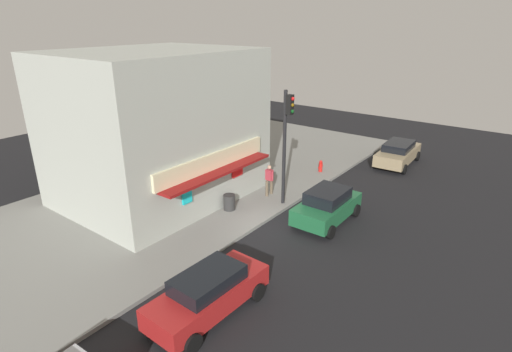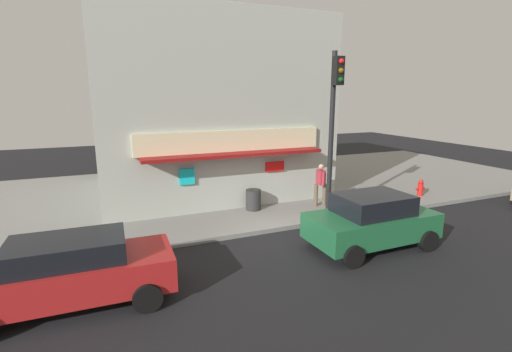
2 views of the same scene
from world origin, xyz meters
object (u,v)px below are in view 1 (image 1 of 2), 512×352
Objects in this scene: traffic_light at (286,134)px; parked_car_tan at (398,153)px; parked_car_red at (208,292)px; trash_can at (229,202)px; pedestrian at (269,179)px; parked_car_green at (327,206)px; fire_hydrant at (321,166)px.

traffic_light reaches higher than parked_car_tan.
traffic_light is 1.33× the size of parked_car_red.
trash_can is at bearing 160.97° from parked_car_tan.
parked_car_green is at bearing -99.41° from pedestrian.
pedestrian reaches higher than trash_can.
parked_car_green is 8.23m from parked_car_red.
fire_hydrant is at bearing -7.50° from trash_can.
traffic_light is 4.44m from trash_can.
parked_car_tan is (4.69, -3.25, 0.30)m from fire_hydrant.
fire_hydrant is 0.42× the size of pedestrian.
trash_can is at bearing 172.50° from fire_hydrant.
trash_can is 0.46× the size of pedestrian.
parked_car_green is at bearing -95.36° from traffic_light.
parked_car_green is (2.06, -4.39, 0.29)m from trash_can.
parked_car_red is (-6.16, -4.41, 0.26)m from trash_can.
trash_can is 4.86m from parked_car_green.
parked_car_tan is (10.28, 0.13, -0.04)m from parked_car_green.
fire_hydrant is at bearing -5.28° from pedestrian.
fire_hydrant is 0.16× the size of parked_car_red.
fire_hydrant is 5.01m from pedestrian.
traffic_light is 6.38m from fire_hydrant.
pedestrian is 0.39× the size of parked_car_red.
traffic_light reaches higher than trash_can.
parked_car_red is 0.95× the size of parked_car_tan.
pedestrian is at bearing -11.50° from trash_can.
parked_car_tan is (10.04, -2.44, -3.08)m from traffic_light.
traffic_light is at bearing 84.64° from parked_car_green.
pedestrian reaches higher than parked_car_red.
traffic_light reaches higher than pedestrian.
parked_car_tan is at bearing -34.73° from fire_hydrant.
traffic_light reaches higher than parked_car_red.
parked_car_tan is at bearing -21.03° from pedestrian.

